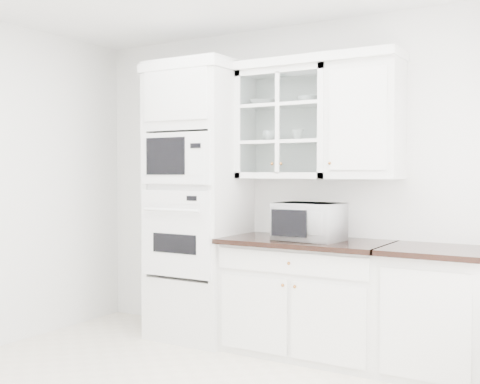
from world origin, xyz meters
The scene contains 12 objects.
room_shell centered at (0.00, 0.43, 1.78)m, with size 4.00×3.50×2.70m.
oven_column centered at (-0.75, 1.42, 1.20)m, with size 0.76×0.68×2.40m.
base_cabinet_run centered at (0.28, 1.45, 0.46)m, with size 1.32×0.67×0.92m.
extra_base_cabinet centered at (1.28, 1.45, 0.46)m, with size 0.72×0.67×0.92m.
upper_cabinet_glass centered at (0.03, 1.58, 1.85)m, with size 0.80×0.33×0.90m.
upper_cabinet_solid centered at (0.71, 1.58, 1.85)m, with size 0.55×0.33×0.90m, color white.
crown_molding centered at (-0.07, 1.56, 2.33)m, with size 2.14×0.38×0.07m, color white.
countertop_microwave centered at (0.33, 1.40, 1.07)m, with size 0.51×0.42×0.29m, color white.
bowl_a centered at (-0.20, 1.60, 2.04)m, with size 0.22×0.22×0.05m, color white.
bowl_b centered at (0.23, 1.57, 2.04)m, with size 0.17×0.17×0.05m, color white.
cup_a centered at (-0.12, 1.57, 1.75)m, with size 0.11×0.11×0.09m, color white.
cup_b centered at (0.14, 1.58, 1.76)m, with size 0.10×0.10×0.09m, color white.
Camera 1 is at (2.28, -2.89, 1.46)m, focal length 45.00 mm.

